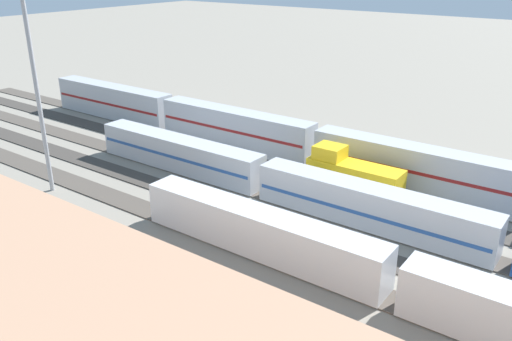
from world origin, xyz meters
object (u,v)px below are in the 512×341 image
Objects in this scene: train_on_track_1 at (352,177)px; train_on_track_2 at (348,199)px; light_mast_1 at (25,15)px; train_on_track_0 at (316,147)px.

train_on_track_2 is at bearing 112.84° from train_on_track_1.
train_on_track_2 is 35.53m from light_mast_1.
train_on_track_1 is 35.96m from light_mast_1.
train_on_track_0 is 3.30× the size of light_mast_1.
train_on_track_1 is 0.34× the size of light_mast_1.
light_mast_1 reaches higher than train_on_track_1.
light_mast_1 is at bearing 33.11° from train_on_track_1.
train_on_track_0 is at bearing -34.55° from train_on_track_1.
light_mast_1 is (29.02, 12.55, 16.21)m from train_on_track_2.
train_on_track_1 reaches higher than train_on_track_2.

